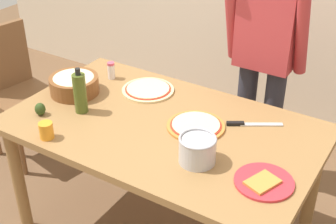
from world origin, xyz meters
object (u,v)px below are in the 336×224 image
(person_cook, at_px, (265,52))
(olive_oil_bottle, at_px, (80,93))
(chef_knife, at_px, (247,124))
(avocado, at_px, (40,109))
(pizza_cooked_on_tray, at_px, (196,126))
(chair_wooden_left, at_px, (16,86))
(plate_with_slice, at_px, (264,182))
(salt_shaker, at_px, (111,70))
(cup_orange, at_px, (46,130))
(popcorn_bowl, at_px, (74,83))
(steel_pot, at_px, (197,149))
(dining_table, at_px, (163,139))
(pizza_raw_on_board, at_px, (148,90))

(person_cook, relative_size, olive_oil_bottle, 6.33)
(chef_knife, distance_m, avocado, 1.09)
(olive_oil_bottle, relative_size, chef_knife, 0.99)
(pizza_cooked_on_tray, bearing_deg, chair_wooden_left, 175.99)
(plate_with_slice, distance_m, salt_shaker, 1.25)
(chair_wooden_left, relative_size, cup_orange, 11.18)
(chair_wooden_left, xyz_separation_m, cup_orange, (0.90, -0.57, 0.26))
(chair_wooden_left, relative_size, popcorn_bowl, 3.39)
(chair_wooden_left, height_order, avocado, chair_wooden_left)
(pizza_cooked_on_tray, relative_size, steel_pot, 1.72)
(pizza_cooked_on_tray, bearing_deg, person_cook, 83.14)
(dining_table, xyz_separation_m, pizza_cooked_on_tray, (0.16, 0.07, 0.10))
(chair_wooden_left, bearing_deg, popcorn_bowl, -11.98)
(pizza_raw_on_board, relative_size, pizza_cooked_on_tray, 1.01)
(dining_table, height_order, steel_pot, steel_pot)
(person_cook, xyz_separation_m, chair_wooden_left, (-1.56, -0.58, -0.40))
(chair_wooden_left, xyz_separation_m, popcorn_bowl, (0.71, -0.15, 0.28))
(person_cook, relative_size, cup_orange, 19.06)
(pizza_raw_on_board, distance_m, olive_oil_bottle, 0.43)
(dining_table, relative_size, person_cook, 0.99)
(pizza_cooked_on_tray, distance_m, avocado, 0.83)
(pizza_cooked_on_tray, relative_size, popcorn_bowl, 1.07)
(steel_pot, xyz_separation_m, salt_shaker, (-0.85, 0.46, -0.01))
(salt_shaker, bearing_deg, pizza_raw_on_board, -3.63)
(steel_pot, bearing_deg, dining_table, 148.85)
(plate_with_slice, xyz_separation_m, avocado, (-1.23, -0.09, 0.03))
(person_cook, relative_size, avocado, 23.14)
(salt_shaker, bearing_deg, person_cook, 31.26)
(person_cook, bearing_deg, salt_shaker, -148.74)
(pizza_raw_on_board, height_order, plate_with_slice, plate_with_slice)
(dining_table, distance_m, olive_oil_bottle, 0.50)
(avocado, bearing_deg, popcorn_bowl, 91.92)
(plate_with_slice, height_order, chef_knife, plate_with_slice)
(dining_table, bearing_deg, chair_wooden_left, 172.60)
(pizza_cooked_on_tray, height_order, chef_knife, pizza_cooked_on_tray)
(plate_with_slice, height_order, olive_oil_bottle, olive_oil_bottle)
(chair_wooden_left, bearing_deg, pizza_cooked_on_tray, -4.01)
(plate_with_slice, distance_m, chef_knife, 0.46)
(plate_with_slice, height_order, cup_orange, cup_orange)
(chair_wooden_left, distance_m, chef_knife, 1.71)
(pizza_raw_on_board, relative_size, plate_with_slice, 1.17)
(plate_with_slice, relative_size, olive_oil_bottle, 1.02)
(person_cook, relative_size, popcorn_bowl, 5.79)
(chair_wooden_left, bearing_deg, plate_with_slice, -9.94)
(cup_orange, bearing_deg, avocado, 142.36)
(salt_shaker, bearing_deg, dining_table, -27.02)
(person_cook, height_order, chair_wooden_left, person_cook)
(pizza_raw_on_board, distance_m, steel_pot, 0.72)
(chair_wooden_left, distance_m, pizza_cooked_on_tray, 1.50)
(dining_table, distance_m, pizza_cooked_on_tray, 0.20)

